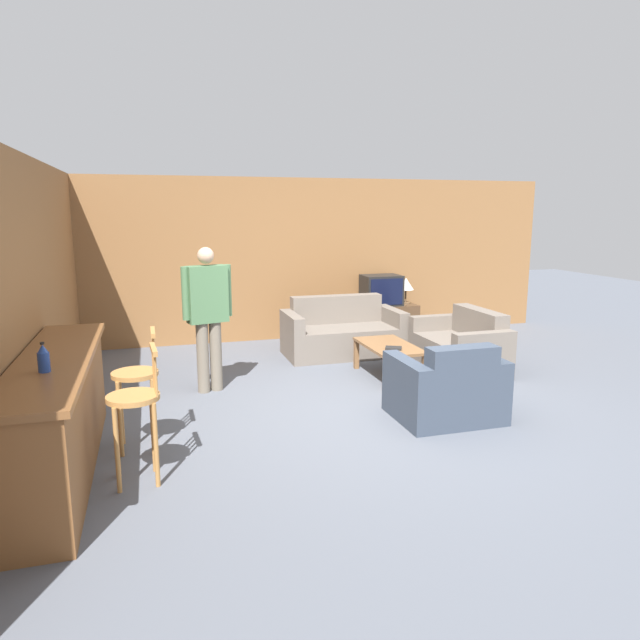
{
  "coord_description": "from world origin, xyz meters",
  "views": [
    {
      "loc": [
        -2.03,
        -5.33,
        2.08
      ],
      "look_at": [
        -0.2,
        0.81,
        0.85
      ],
      "focal_mm": 32.0,
      "sensor_mm": 36.0,
      "label": 1
    }
  ],
  "objects_px": {
    "tv": "(381,290)",
    "coffee_table": "(389,349)",
    "person_by_window": "(208,311)",
    "couch_far": "(342,334)",
    "book_on_table": "(394,348)",
    "table_lamp": "(406,285)",
    "bar_chair_near": "(136,408)",
    "armchair_near": "(447,390)",
    "loveseat_right": "(461,348)",
    "bar_chair_mid": "(137,384)",
    "bottle": "(44,359)",
    "tv_unit": "(381,321)"
  },
  "relations": [
    {
      "from": "book_on_table",
      "to": "coffee_table",
      "type": "bearing_deg",
      "value": 79.17
    },
    {
      "from": "coffee_table",
      "to": "book_on_table",
      "type": "bearing_deg",
      "value": -100.83
    },
    {
      "from": "tv_unit",
      "to": "bottle",
      "type": "bearing_deg",
      "value": -135.18
    },
    {
      "from": "bar_chair_near",
      "to": "armchair_near",
      "type": "xyz_separation_m",
      "value": [
        2.97,
        0.55,
        -0.3
      ]
    },
    {
      "from": "couch_far",
      "to": "armchair_near",
      "type": "xyz_separation_m",
      "value": [
        0.16,
        -2.82,
        0.0
      ]
    },
    {
      "from": "table_lamp",
      "to": "bar_chair_near",
      "type": "bearing_deg",
      "value": -134.7
    },
    {
      "from": "coffee_table",
      "to": "bottle",
      "type": "xyz_separation_m",
      "value": [
        -3.59,
        -2.15,
        0.69
      ]
    },
    {
      "from": "table_lamp",
      "to": "coffee_table",
      "type": "bearing_deg",
      "value": -119.44
    },
    {
      "from": "tv",
      "to": "bottle",
      "type": "xyz_separation_m",
      "value": [
        -4.4,
        -4.37,
        0.27
      ]
    },
    {
      "from": "bottle",
      "to": "coffee_table",
      "type": "bearing_deg",
      "value": 30.88
    },
    {
      "from": "bar_chair_near",
      "to": "tv_unit",
      "type": "bearing_deg",
      "value": 48.46
    },
    {
      "from": "bar_chair_near",
      "to": "tv",
      "type": "bearing_deg",
      "value": 48.44
    },
    {
      "from": "bar_chair_mid",
      "to": "book_on_table",
      "type": "bearing_deg",
      "value": 21.56
    },
    {
      "from": "coffee_table",
      "to": "person_by_window",
      "type": "bearing_deg",
      "value": 178.01
    },
    {
      "from": "bottle",
      "to": "table_lamp",
      "type": "xyz_separation_m",
      "value": [
        4.85,
        4.38,
        -0.19
      ]
    },
    {
      "from": "coffee_table",
      "to": "tv",
      "type": "relative_size",
      "value": 1.72
    },
    {
      "from": "bar_chair_mid",
      "to": "table_lamp",
      "type": "bearing_deg",
      "value": 40.54
    },
    {
      "from": "bar_chair_near",
      "to": "person_by_window",
      "type": "relative_size",
      "value": 0.64
    },
    {
      "from": "person_by_window",
      "to": "couch_far",
      "type": "bearing_deg",
      "value": 30.82
    },
    {
      "from": "bar_chair_near",
      "to": "couch_far",
      "type": "bearing_deg",
      "value": 50.12
    },
    {
      "from": "armchair_near",
      "to": "table_lamp",
      "type": "xyz_separation_m",
      "value": [
        1.28,
        3.75,
        0.56
      ]
    },
    {
      "from": "bar_chair_mid",
      "to": "tv_unit",
      "type": "bearing_deg",
      "value": 43.69
    },
    {
      "from": "couch_far",
      "to": "tv",
      "type": "xyz_separation_m",
      "value": [
        0.99,
        0.93,
        0.49
      ]
    },
    {
      "from": "table_lamp",
      "to": "person_by_window",
      "type": "height_order",
      "value": "person_by_window"
    },
    {
      "from": "armchair_near",
      "to": "loveseat_right",
      "type": "height_order",
      "value": "armchair_near"
    },
    {
      "from": "tv_unit",
      "to": "bottle",
      "type": "xyz_separation_m",
      "value": [
        -4.4,
        -4.38,
        0.78
      ]
    },
    {
      "from": "bar_chair_mid",
      "to": "loveseat_right",
      "type": "distance_m",
      "value": 4.33
    },
    {
      "from": "armchair_near",
      "to": "bottle",
      "type": "xyz_separation_m",
      "value": [
        -3.56,
        -0.62,
        0.75
      ]
    },
    {
      "from": "loveseat_right",
      "to": "tv_unit",
      "type": "distance_m",
      "value": 2.18
    },
    {
      "from": "loveseat_right",
      "to": "bar_chair_mid",
      "type": "bearing_deg",
      "value": -160.11
    },
    {
      "from": "loveseat_right",
      "to": "bottle",
      "type": "height_order",
      "value": "bottle"
    },
    {
      "from": "person_by_window",
      "to": "book_on_table",
      "type": "bearing_deg",
      "value": -8.38
    },
    {
      "from": "armchair_near",
      "to": "tv",
      "type": "height_order",
      "value": "tv"
    },
    {
      "from": "tv_unit",
      "to": "bottle",
      "type": "relative_size",
      "value": 5.49
    },
    {
      "from": "bar_chair_mid",
      "to": "armchair_near",
      "type": "bearing_deg",
      "value": -2.2
    },
    {
      "from": "bar_chair_near",
      "to": "table_lamp",
      "type": "relative_size",
      "value": 2.45
    },
    {
      "from": "tv",
      "to": "coffee_table",
      "type": "bearing_deg",
      "value": -110.07
    },
    {
      "from": "coffee_table",
      "to": "bottle",
      "type": "height_order",
      "value": "bottle"
    },
    {
      "from": "bar_chair_near",
      "to": "coffee_table",
      "type": "relative_size",
      "value": 1.0
    },
    {
      "from": "book_on_table",
      "to": "table_lamp",
      "type": "distance_m",
      "value": 2.83
    },
    {
      "from": "bottle",
      "to": "table_lamp",
      "type": "distance_m",
      "value": 6.53
    },
    {
      "from": "couch_far",
      "to": "tv",
      "type": "relative_size",
      "value": 2.72
    },
    {
      "from": "bar_chair_near",
      "to": "couch_far",
      "type": "height_order",
      "value": "bar_chair_near"
    },
    {
      "from": "tv_unit",
      "to": "coffee_table",
      "type": "bearing_deg",
      "value": -110.04
    },
    {
      "from": "armchair_near",
      "to": "book_on_table",
      "type": "bearing_deg",
      "value": 90.95
    },
    {
      "from": "loveseat_right",
      "to": "tv",
      "type": "relative_size",
      "value": 2.17
    },
    {
      "from": "bar_chair_mid",
      "to": "tv_unit",
      "type": "distance_m",
      "value": 5.28
    },
    {
      "from": "coffee_table",
      "to": "tv_unit",
      "type": "xyz_separation_m",
      "value": [
        0.81,
        2.23,
        -0.09
      ]
    },
    {
      "from": "tv_unit",
      "to": "bottle",
      "type": "distance_m",
      "value": 6.26
    },
    {
      "from": "armchair_near",
      "to": "person_by_window",
      "type": "height_order",
      "value": "person_by_window"
    }
  ]
}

